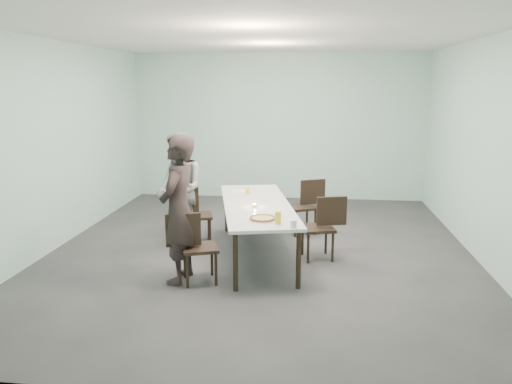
# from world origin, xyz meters

# --- Properties ---
(ground) EXTENTS (7.00, 7.00, 0.00)m
(ground) POSITION_xyz_m (0.00, 0.00, 0.00)
(ground) COLOR #333335
(ground) RESTS_ON ground
(room_shell) EXTENTS (6.02, 7.02, 3.01)m
(room_shell) POSITION_xyz_m (0.00, 0.00, 2.03)
(room_shell) COLOR #ABD8CD
(room_shell) RESTS_ON ground
(table) EXTENTS (1.43, 2.73, 0.75)m
(table) POSITION_xyz_m (-0.04, -0.20, 0.69)
(table) COLOR white
(table) RESTS_ON ground
(chair_near_left) EXTENTS (0.65, 0.54, 0.87)m
(chair_near_left) POSITION_xyz_m (-0.69, -1.27, 0.50)
(chair_near_left) COLOR black
(chair_near_left) RESTS_ON ground
(chair_far_left) EXTENTS (0.65, 0.52, 0.87)m
(chair_far_left) POSITION_xyz_m (-1.06, 0.22, 0.50)
(chair_far_left) COLOR black
(chair_far_left) RESTS_ON ground
(chair_near_right) EXTENTS (0.65, 0.51, 0.87)m
(chair_near_right) POSITION_xyz_m (0.89, -0.22, 0.50)
(chair_near_right) COLOR black
(chair_near_right) RESTS_ON ground
(chair_far_right) EXTENTS (0.65, 0.55, 0.87)m
(chair_far_right) POSITION_xyz_m (0.64, 0.98, 0.50)
(chair_far_right) COLOR black
(chair_far_right) RESTS_ON ground
(diner_near) EXTENTS (0.49, 0.69, 1.80)m
(diner_near) POSITION_xyz_m (-0.87, -1.22, 0.90)
(diner_near) COLOR black
(diner_near) RESTS_ON ground
(diner_far) EXTENTS (0.99, 1.03, 1.68)m
(diner_far) POSITION_xyz_m (-1.24, 0.21, 0.84)
(diner_far) COLOR gray
(diner_far) RESTS_ON ground
(pizza) EXTENTS (0.34, 0.34, 0.04)m
(pizza) POSITION_xyz_m (0.13, -1.05, 0.77)
(pizza) COLOR white
(pizza) RESTS_ON table
(side_plate) EXTENTS (0.18, 0.18, 0.01)m
(side_plate) POSITION_xyz_m (0.23, -0.70, 0.76)
(side_plate) COLOR white
(side_plate) RESTS_ON table
(beer_glass) EXTENTS (0.08, 0.08, 0.15)m
(beer_glass) POSITION_xyz_m (0.33, -1.20, 0.82)
(beer_glass) COLOR gold
(beer_glass) RESTS_ON table
(water_tumbler) EXTENTS (0.08, 0.08, 0.09)m
(water_tumbler) POSITION_xyz_m (0.52, -1.33, 0.80)
(water_tumbler) COLOR silver
(water_tumbler) RESTS_ON table
(tealight) EXTENTS (0.06, 0.06, 0.05)m
(tealight) POSITION_xyz_m (-0.04, -0.42, 0.77)
(tealight) COLOR silver
(tealight) RESTS_ON table
(amber_tumbler) EXTENTS (0.07, 0.07, 0.08)m
(amber_tumbler) POSITION_xyz_m (-0.24, 0.41, 0.79)
(amber_tumbler) COLOR gold
(amber_tumbler) RESTS_ON table
(menu) EXTENTS (0.34, 0.28, 0.01)m
(menu) POSITION_xyz_m (-0.35, 0.56, 0.75)
(menu) COLOR silver
(menu) RESTS_ON table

